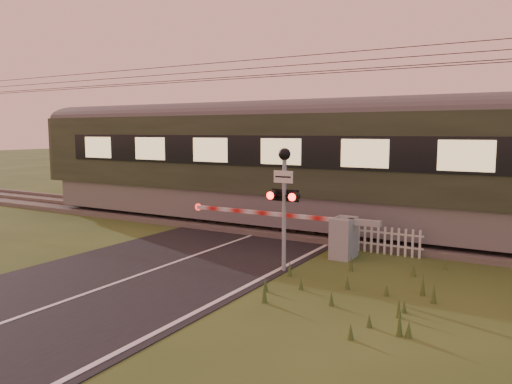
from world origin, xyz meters
The scene contains 7 objects.
ground centered at (0.00, 0.00, 0.00)m, with size 160.00×160.00×0.00m, color #31471B.
road centered at (0.02, -0.23, 0.01)m, with size 6.00×140.00×0.03m.
track_bed centered at (0.00, 6.50, 0.07)m, with size 140.00×3.40×0.39m.
overhead_wires centered at (0.00, 6.50, 5.72)m, with size 120.00×0.62×0.62m.
boom_gate centered at (3.49, 3.63, 0.63)m, with size 6.20×0.88×1.17m.
crossing_signal centered at (2.89, 1.58, 2.14)m, with size 0.79×0.34×3.12m.
picket_fence centered at (4.32, 4.60, 0.41)m, with size 2.75×0.07×0.80m.
Camera 1 is at (8.47, -9.43, 3.53)m, focal length 35.00 mm.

